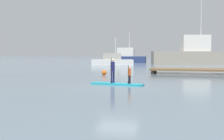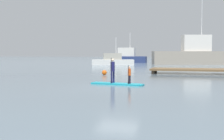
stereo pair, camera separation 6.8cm
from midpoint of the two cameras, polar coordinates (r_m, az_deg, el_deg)
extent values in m
plane|color=slate|center=(18.27, 0.94, -3.22)|extent=(240.00, 240.00, 0.00)
cube|color=#1E9EB2|center=(19.60, 0.69, -2.63)|extent=(3.44, 1.34, 0.10)
cube|color=#1E9EB2|center=(18.97, 5.47, -2.84)|extent=(0.33, 0.58, 0.09)
cylinder|color=#19194C|center=(19.81, 0.22, -1.32)|extent=(0.12, 0.12, 0.76)
cylinder|color=#19194C|center=(19.51, -0.18, -1.39)|extent=(0.12, 0.12, 0.76)
cylinder|color=#19194C|center=(19.62, 0.02, 0.66)|extent=(0.32, 0.32, 0.62)
sphere|color=beige|center=(19.60, 0.02, 1.89)|extent=(0.18, 0.18, 0.18)
cylinder|color=black|center=(19.44, -0.23, -0.10)|extent=(0.03, 0.03, 1.64)
cube|color=black|center=(19.50, -0.23, -2.24)|extent=(0.05, 0.14, 0.18)
cylinder|color=black|center=(19.32, 3.33, -1.79)|extent=(0.08, 0.08, 0.52)
cylinder|color=black|center=(19.11, 3.08, -1.85)|extent=(0.08, 0.08, 0.52)
cylinder|color=#E54C14|center=(19.18, 3.21, -0.40)|extent=(0.22, 0.22, 0.43)
sphere|color=tan|center=(19.16, 3.21, 0.50)|extent=(0.13, 0.13, 0.13)
cylinder|color=black|center=(19.03, 3.03, -0.90)|extent=(0.03, 0.03, 1.16)
cube|color=black|center=(19.08, 3.02, -2.37)|extent=(0.05, 0.14, 0.18)
cube|color=#9E9384|center=(54.07, 14.36, 2.24)|extent=(13.32, 6.76, 2.29)
cube|color=white|center=(54.35, 15.44, 4.91)|extent=(5.18, 3.75, 2.80)
cylinder|color=silver|center=(54.99, 16.47, 10.16)|extent=(0.12, 0.12, 7.30)
cube|color=silver|center=(49.74, -0.01, 1.46)|extent=(7.13, 4.01, 0.90)
cube|color=#B2AD9E|center=(49.71, -0.08, 2.59)|extent=(3.29, 2.40, 1.06)
cylinder|color=silver|center=(49.77, 0.60, 4.71)|extent=(0.12, 0.12, 2.63)
cube|color=navy|center=(61.37, 2.73, 2.00)|extent=(7.76, 2.42, 1.29)
cube|color=white|center=(61.38, 2.64, 3.42)|extent=(3.35, 1.91, 1.76)
cylinder|color=silver|center=(61.29, 3.26, 5.66)|extent=(0.12, 0.12, 3.04)
cube|color=brown|center=(30.63, 17.71, 0.04)|extent=(11.14, 2.92, 0.18)
cylinder|color=#473828|center=(29.66, 7.60, -0.24)|extent=(0.28, 0.28, 0.50)
cylinder|color=#473828|center=(31.96, 8.12, 0.01)|extent=(0.28, 0.28, 0.50)
sphere|color=orange|center=(27.88, -1.57, -0.48)|extent=(0.46, 0.46, 0.46)
camera|label=1|loc=(0.03, -90.10, -0.01)|focal=48.35mm
camera|label=2|loc=(0.03, 89.90, 0.01)|focal=48.35mm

